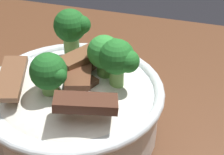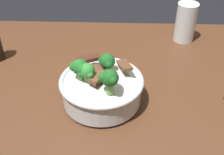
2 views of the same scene
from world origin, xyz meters
name	(u,v)px [view 2 (image 2 of 2)]	position (x,y,z in m)	size (l,w,h in m)	color
dining_table	(101,124)	(0.00, 0.00, 0.64)	(1.42, 0.84, 0.77)	#56331E
rice_bowl	(101,86)	(-0.01, 0.05, 0.83)	(0.21, 0.21, 0.14)	silver
drinking_glass	(185,24)	(-0.28, -0.30, 0.83)	(0.07, 0.07, 0.13)	white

